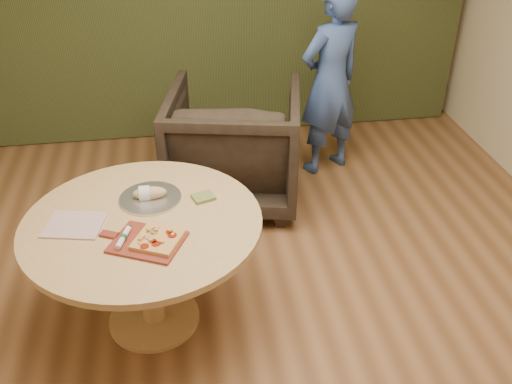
{
  "coord_description": "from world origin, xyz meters",
  "views": [
    {
      "loc": [
        -0.36,
        -2.29,
        2.55
      ],
      "look_at": [
        0.04,
        0.25,
        0.91
      ],
      "focal_mm": 40.0,
      "sensor_mm": 36.0,
      "label": 1
    }
  ],
  "objects_px": {
    "flatbread_pizza": "(158,239)",
    "serving_tray": "(150,198)",
    "person_standing": "(330,82)",
    "pedestal_table": "(145,241)",
    "armchair": "(234,140)",
    "cutlery_roll": "(123,237)",
    "bread_roll": "(148,193)",
    "pizza_paddle": "(146,242)"
  },
  "relations": [
    {
      "from": "pizza_paddle",
      "to": "flatbread_pizza",
      "type": "xyz_separation_m",
      "value": [
        0.06,
        -0.02,
        0.02
      ]
    },
    {
      "from": "cutlery_roll",
      "to": "bread_roll",
      "type": "distance_m",
      "value": 0.41
    },
    {
      "from": "serving_tray",
      "to": "armchair",
      "type": "xyz_separation_m",
      "value": [
        0.62,
        1.13,
        -0.25
      ]
    },
    {
      "from": "bread_roll",
      "to": "armchair",
      "type": "distance_m",
      "value": 1.32
    },
    {
      "from": "pedestal_table",
      "to": "pizza_paddle",
      "type": "relative_size",
      "value": 2.79
    },
    {
      "from": "bread_roll",
      "to": "person_standing",
      "type": "xyz_separation_m",
      "value": [
        1.47,
        1.48,
        0.01
      ]
    },
    {
      "from": "armchair",
      "to": "person_standing",
      "type": "bearing_deg",
      "value": -145.23
    },
    {
      "from": "person_standing",
      "to": "pizza_paddle",
      "type": "bearing_deg",
      "value": 27.79
    },
    {
      "from": "armchair",
      "to": "person_standing",
      "type": "xyz_separation_m",
      "value": [
        0.84,
        0.35,
        0.29
      ]
    },
    {
      "from": "serving_tray",
      "to": "armchair",
      "type": "bearing_deg",
      "value": 61.23
    },
    {
      "from": "pedestal_table",
      "to": "flatbread_pizza",
      "type": "distance_m",
      "value": 0.29
    },
    {
      "from": "pedestal_table",
      "to": "bread_roll",
      "type": "relative_size",
      "value": 6.82
    },
    {
      "from": "serving_tray",
      "to": "flatbread_pizza",
      "type": "bearing_deg",
      "value": -84.75
    },
    {
      "from": "cutlery_roll",
      "to": "bread_roll",
      "type": "xyz_separation_m",
      "value": [
        0.13,
        0.39,
        0.01
      ]
    },
    {
      "from": "flatbread_pizza",
      "to": "bread_roll",
      "type": "distance_m",
      "value": 0.43
    },
    {
      "from": "serving_tray",
      "to": "cutlery_roll",
      "type": "bearing_deg",
      "value": -109.15
    },
    {
      "from": "cutlery_roll",
      "to": "serving_tray",
      "type": "distance_m",
      "value": 0.41
    },
    {
      "from": "flatbread_pizza",
      "to": "person_standing",
      "type": "bearing_deg",
      "value": 53.28
    },
    {
      "from": "pedestal_table",
      "to": "armchair",
      "type": "xyz_separation_m",
      "value": [
        0.67,
        1.33,
        -0.1
      ]
    },
    {
      "from": "armchair",
      "to": "cutlery_roll",
      "type": "bearing_deg",
      "value": 75.84
    },
    {
      "from": "bread_roll",
      "to": "armchair",
      "type": "relative_size",
      "value": 0.19
    },
    {
      "from": "flatbread_pizza",
      "to": "bread_roll",
      "type": "height_order",
      "value": "bread_roll"
    },
    {
      "from": "person_standing",
      "to": "serving_tray",
      "type": "bearing_deg",
      "value": 21.25
    },
    {
      "from": "pizza_paddle",
      "to": "cutlery_roll",
      "type": "relative_size",
      "value": 2.41
    },
    {
      "from": "bread_roll",
      "to": "pedestal_table",
      "type": "bearing_deg",
      "value": -100.54
    },
    {
      "from": "serving_tray",
      "to": "person_standing",
      "type": "bearing_deg",
      "value": 45.3
    },
    {
      "from": "pizza_paddle",
      "to": "serving_tray",
      "type": "bearing_deg",
      "value": 112.43
    },
    {
      "from": "pedestal_table",
      "to": "cutlery_roll",
      "type": "distance_m",
      "value": 0.27
    },
    {
      "from": "bread_roll",
      "to": "cutlery_roll",
      "type": "bearing_deg",
      "value": -107.98
    },
    {
      "from": "armchair",
      "to": "person_standing",
      "type": "height_order",
      "value": "person_standing"
    },
    {
      "from": "pedestal_table",
      "to": "bread_roll",
      "type": "height_order",
      "value": "bread_roll"
    },
    {
      "from": "pedestal_table",
      "to": "person_standing",
      "type": "bearing_deg",
      "value": 48.1
    },
    {
      "from": "cutlery_roll",
      "to": "serving_tray",
      "type": "xyz_separation_m",
      "value": [
        0.14,
        0.39,
        -0.02
      ]
    },
    {
      "from": "flatbread_pizza",
      "to": "person_standing",
      "type": "xyz_separation_m",
      "value": [
        1.42,
        1.91,
        0.03
      ]
    },
    {
      "from": "person_standing",
      "to": "armchair",
      "type": "bearing_deg",
      "value": -1.57
    },
    {
      "from": "bread_roll",
      "to": "person_standing",
      "type": "height_order",
      "value": "person_standing"
    },
    {
      "from": "person_standing",
      "to": "cutlery_roll",
      "type": "bearing_deg",
      "value": 25.39
    },
    {
      "from": "flatbread_pizza",
      "to": "pedestal_table",
      "type": "bearing_deg",
      "value": 110.99
    },
    {
      "from": "cutlery_roll",
      "to": "flatbread_pizza",
      "type": "bearing_deg",
      "value": 4.01
    },
    {
      "from": "bread_roll",
      "to": "flatbread_pizza",
      "type": "bearing_deg",
      "value": -83.58
    },
    {
      "from": "flatbread_pizza",
      "to": "bread_roll",
      "type": "relative_size",
      "value": 1.52
    },
    {
      "from": "flatbread_pizza",
      "to": "serving_tray",
      "type": "distance_m",
      "value": 0.43
    }
  ]
}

